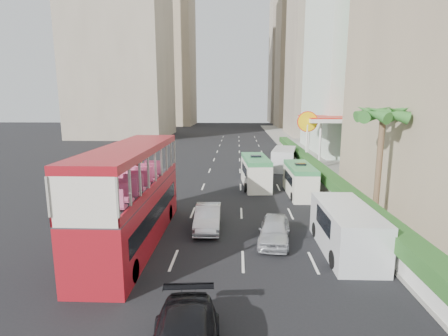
{
  "coord_description": "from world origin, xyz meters",
  "views": [
    {
      "loc": [
        -0.69,
        -16.9,
        7.24
      ],
      "look_at": [
        -1.5,
        4.0,
        3.2
      ],
      "focal_mm": 28.0,
      "sensor_mm": 36.0,
      "label": 1
    }
  ],
  "objects_px": {
    "car_silver_lane_a": "(208,228)",
    "van_asset": "(259,175)",
    "panel_van_far": "(284,159)",
    "minibus_near": "(256,172)",
    "panel_van_near": "(346,229)",
    "palm_tree": "(379,166)",
    "double_decker_bus": "(132,195)",
    "minibus_far": "(300,180)",
    "shell_station": "(332,141)",
    "car_silver_lane_b": "(274,242)"
  },
  "relations": [
    {
      "from": "car_silver_lane_a",
      "to": "panel_van_near",
      "type": "relative_size",
      "value": 0.73
    },
    {
      "from": "van_asset",
      "to": "panel_van_far",
      "type": "bearing_deg",
      "value": 53.64
    },
    {
      "from": "van_asset",
      "to": "minibus_far",
      "type": "relative_size",
      "value": 1.0
    },
    {
      "from": "car_silver_lane_b",
      "to": "minibus_far",
      "type": "bearing_deg",
      "value": 81.25
    },
    {
      "from": "double_decker_bus",
      "to": "shell_station",
      "type": "xyz_separation_m",
      "value": [
        16.0,
        23.0,
        0.22
      ]
    },
    {
      "from": "car_silver_lane_a",
      "to": "shell_station",
      "type": "relative_size",
      "value": 0.51
    },
    {
      "from": "minibus_near",
      "to": "palm_tree",
      "type": "distance_m",
      "value": 11.01
    },
    {
      "from": "van_asset",
      "to": "shell_station",
      "type": "relative_size",
      "value": 0.67
    },
    {
      "from": "car_silver_lane_b",
      "to": "panel_van_far",
      "type": "bearing_deg",
      "value": 89.76
    },
    {
      "from": "van_asset",
      "to": "panel_van_near",
      "type": "bearing_deg",
      "value": -73.4
    },
    {
      "from": "car_silver_lane_a",
      "to": "van_asset",
      "type": "distance_m",
      "value": 15.5
    },
    {
      "from": "double_decker_bus",
      "to": "panel_van_far",
      "type": "distance_m",
      "value": 22.77
    },
    {
      "from": "van_asset",
      "to": "panel_van_near",
      "type": "height_order",
      "value": "panel_van_near"
    },
    {
      "from": "panel_van_near",
      "to": "car_silver_lane_a",
      "type": "bearing_deg",
      "value": 157.48
    },
    {
      "from": "palm_tree",
      "to": "panel_van_far",
      "type": "bearing_deg",
      "value": 102.12
    },
    {
      "from": "van_asset",
      "to": "palm_tree",
      "type": "distance_m",
      "value": 15.01
    },
    {
      "from": "panel_van_near",
      "to": "minibus_near",
      "type": "bearing_deg",
      "value": 105.64
    },
    {
      "from": "minibus_far",
      "to": "palm_tree",
      "type": "relative_size",
      "value": 0.84
    },
    {
      "from": "double_decker_bus",
      "to": "van_asset",
      "type": "xyz_separation_m",
      "value": [
        7.44,
        17.17,
        -2.53
      ]
    },
    {
      "from": "shell_station",
      "to": "minibus_near",
      "type": "bearing_deg",
      "value": -130.45
    },
    {
      "from": "double_decker_bus",
      "to": "panel_van_far",
      "type": "xyz_separation_m",
      "value": [
        10.31,
        20.25,
        -1.43
      ]
    },
    {
      "from": "double_decker_bus",
      "to": "minibus_far",
      "type": "relative_size",
      "value": 2.06
    },
    {
      "from": "panel_van_near",
      "to": "palm_tree",
      "type": "bearing_deg",
      "value": 55.29
    },
    {
      "from": "car_silver_lane_a",
      "to": "palm_tree",
      "type": "xyz_separation_m",
      "value": [
        10.16,
        1.86,
        3.38
      ]
    },
    {
      "from": "double_decker_bus",
      "to": "car_silver_lane_b",
      "type": "bearing_deg",
      "value": 2.41
    },
    {
      "from": "panel_van_near",
      "to": "panel_van_far",
      "type": "distance_m",
      "value": 20.95
    },
    {
      "from": "minibus_near",
      "to": "panel_van_near",
      "type": "distance_m",
      "value": 13.51
    },
    {
      "from": "car_silver_lane_b",
      "to": "shell_station",
      "type": "relative_size",
      "value": 0.48
    },
    {
      "from": "car_silver_lane_b",
      "to": "minibus_near",
      "type": "height_order",
      "value": "minibus_near"
    },
    {
      "from": "panel_van_far",
      "to": "car_silver_lane_a",
      "type": "bearing_deg",
      "value": -98.5
    },
    {
      "from": "car_silver_lane_a",
      "to": "shell_station",
      "type": "bearing_deg",
      "value": 57.77
    },
    {
      "from": "car_silver_lane_a",
      "to": "minibus_far",
      "type": "distance_m",
      "value": 10.06
    },
    {
      "from": "car_silver_lane_a",
      "to": "panel_van_near",
      "type": "height_order",
      "value": "panel_van_near"
    },
    {
      "from": "car_silver_lane_a",
      "to": "panel_van_far",
      "type": "bearing_deg",
      "value": 68.21
    },
    {
      "from": "palm_tree",
      "to": "van_asset",
      "type": "bearing_deg",
      "value": 115.77
    },
    {
      "from": "palm_tree",
      "to": "shell_station",
      "type": "relative_size",
      "value": 0.8
    },
    {
      "from": "van_asset",
      "to": "palm_tree",
      "type": "relative_size",
      "value": 0.84
    },
    {
      "from": "panel_van_far",
      "to": "shell_station",
      "type": "distance_m",
      "value": 6.53
    },
    {
      "from": "minibus_far",
      "to": "panel_van_near",
      "type": "distance_m",
      "value": 10.41
    },
    {
      "from": "car_silver_lane_b",
      "to": "minibus_far",
      "type": "xyz_separation_m",
      "value": [
        2.91,
        9.41,
        1.19
      ]
    },
    {
      "from": "minibus_far",
      "to": "shell_station",
      "type": "xyz_separation_m",
      "value": [
        5.83,
        13.29,
        1.56
      ]
    },
    {
      "from": "car_silver_lane_a",
      "to": "shell_station",
      "type": "distance_m",
      "value": 24.4
    },
    {
      "from": "car_silver_lane_b",
      "to": "double_decker_bus",
      "type": "bearing_deg",
      "value": -169.13
    },
    {
      "from": "minibus_near",
      "to": "panel_van_near",
      "type": "height_order",
      "value": "minibus_near"
    },
    {
      "from": "panel_van_far",
      "to": "double_decker_bus",
      "type": "bearing_deg",
      "value": -105.27
    },
    {
      "from": "car_silver_lane_b",
      "to": "minibus_far",
      "type": "relative_size",
      "value": 0.72
    },
    {
      "from": "car_silver_lane_b",
      "to": "palm_tree",
      "type": "bearing_deg",
      "value": 37.91
    },
    {
      "from": "double_decker_bus",
      "to": "minibus_far",
      "type": "bearing_deg",
      "value": 43.68
    },
    {
      "from": "car_silver_lane_a",
      "to": "car_silver_lane_b",
      "type": "xyz_separation_m",
      "value": [
        3.61,
        -1.84,
        0.0
      ]
    },
    {
      "from": "car_silver_lane_a",
      "to": "minibus_near",
      "type": "distance_m",
      "value": 10.73
    }
  ]
}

